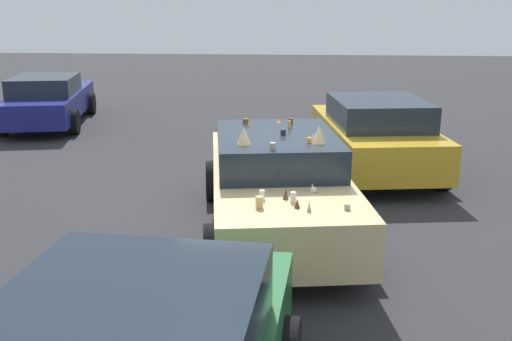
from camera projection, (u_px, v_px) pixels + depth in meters
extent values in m
plane|color=#2D2D30|center=(276.00, 230.00, 8.55)|extent=(60.00, 60.00, 0.00)
cube|color=#D8BC7F|center=(277.00, 189.00, 8.37)|extent=(4.89, 2.47, 0.69)
cube|color=#1E2833|center=(276.00, 149.00, 8.31)|extent=(2.41, 1.96, 0.45)
cylinder|color=black|center=(364.00, 247.00, 7.13)|extent=(0.69, 0.32, 0.67)
cylinder|color=black|center=(213.00, 251.00, 7.00)|extent=(0.69, 0.32, 0.67)
cylinder|color=black|center=(322.00, 178.00, 9.91)|extent=(0.69, 0.32, 0.67)
cylinder|color=black|center=(213.00, 181.00, 9.78)|extent=(0.69, 0.32, 0.67)
ellipsoid|color=black|center=(345.00, 208.00, 8.06)|extent=(0.18, 0.05, 0.13)
ellipsoid|color=black|center=(350.00, 199.00, 7.74)|extent=(0.16, 0.04, 0.15)
ellipsoid|color=black|center=(214.00, 209.00, 7.38)|extent=(0.17, 0.04, 0.10)
ellipsoid|color=black|center=(214.00, 237.00, 6.40)|extent=(0.12, 0.04, 0.12)
ellipsoid|color=black|center=(214.00, 222.00, 6.74)|extent=(0.19, 0.05, 0.13)
ellipsoid|color=black|center=(213.00, 170.00, 8.90)|extent=(0.11, 0.04, 0.08)
ellipsoid|color=black|center=(213.00, 164.00, 9.16)|extent=(0.11, 0.04, 0.15)
cone|color=#51381E|center=(297.00, 204.00, 6.58)|extent=(0.08, 0.08, 0.11)
cylinder|color=gray|center=(347.00, 207.00, 6.53)|extent=(0.07, 0.07, 0.07)
cone|color=gray|center=(309.00, 207.00, 6.46)|extent=(0.07, 0.07, 0.12)
cylinder|color=silver|center=(293.00, 197.00, 6.76)|extent=(0.07, 0.07, 0.13)
cone|color=silver|center=(312.00, 188.00, 7.11)|extent=(0.07, 0.07, 0.12)
cone|color=#51381E|center=(286.00, 194.00, 6.87)|extent=(0.10, 0.10, 0.13)
cylinder|color=silver|center=(262.00, 195.00, 6.85)|extent=(0.09, 0.09, 0.12)
sphere|color=silver|center=(314.00, 190.00, 7.11)|extent=(0.08, 0.08, 0.08)
cylinder|color=tan|center=(259.00, 202.00, 6.58)|extent=(0.12, 0.12, 0.14)
cylinder|color=#51381E|center=(246.00, 121.00, 8.95)|extent=(0.12, 0.12, 0.07)
cone|color=orange|center=(279.00, 121.00, 9.02)|extent=(0.09, 0.09, 0.05)
cylinder|color=orange|center=(309.00, 140.00, 7.70)|extent=(0.07, 0.07, 0.07)
cylinder|color=black|center=(283.00, 132.00, 8.18)|extent=(0.10, 0.10, 0.08)
cylinder|color=#A87A38|center=(289.00, 125.00, 8.59)|extent=(0.07, 0.07, 0.11)
cone|color=gray|center=(313.00, 136.00, 7.89)|extent=(0.08, 0.08, 0.09)
cylinder|color=#51381E|center=(291.00, 121.00, 8.95)|extent=(0.09, 0.09, 0.08)
cylinder|color=gray|center=(273.00, 146.00, 7.34)|extent=(0.10, 0.10, 0.09)
cone|color=#A87A38|center=(249.00, 123.00, 8.79)|extent=(0.07, 0.07, 0.08)
cone|color=#D8BC7F|center=(319.00, 134.00, 7.67)|extent=(0.18, 0.18, 0.24)
cone|color=#D8BC7F|center=(244.00, 135.00, 7.60)|extent=(0.18, 0.18, 0.24)
cube|color=gold|center=(374.00, 140.00, 11.37)|extent=(4.29, 2.34, 0.70)
cube|color=#1E2833|center=(379.00, 112.00, 10.96)|extent=(2.18, 1.90, 0.49)
cylinder|color=black|center=(316.00, 141.00, 12.60)|extent=(0.68, 0.31, 0.66)
cylinder|color=black|center=(399.00, 140.00, 12.72)|extent=(0.68, 0.31, 0.66)
cylinder|color=black|center=(340.00, 174.00, 10.18)|extent=(0.68, 0.31, 0.66)
cylinder|color=black|center=(442.00, 172.00, 10.30)|extent=(0.68, 0.31, 0.66)
cube|color=navy|center=(49.00, 103.00, 15.83)|extent=(4.78, 2.55, 0.62)
cube|color=#1E2833|center=(44.00, 85.00, 15.34)|extent=(2.19, 1.91, 0.46)
cylinder|color=black|center=(30.00, 105.00, 17.15)|extent=(0.65, 0.34, 0.62)
cylinder|color=black|center=(91.00, 104.00, 17.35)|extent=(0.65, 0.34, 0.62)
cylinder|color=black|center=(2.00, 124.00, 14.47)|extent=(0.65, 0.34, 0.62)
cylinder|color=black|center=(74.00, 122.00, 14.67)|extent=(0.65, 0.34, 0.62)
cube|color=#1E2833|center=(129.00, 329.00, 3.81)|extent=(1.97, 1.80, 0.53)
cylinder|color=black|center=(82.00, 335.00, 5.28)|extent=(0.63, 0.26, 0.62)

